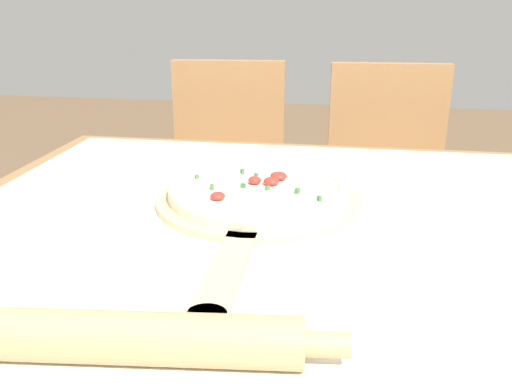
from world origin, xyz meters
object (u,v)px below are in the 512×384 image
(chair_right, at_px, (386,184))
(chair_left, at_px, (227,176))
(pizza_peel, at_px, (256,204))
(pizza, at_px, (259,189))
(rolling_pin, at_px, (129,338))

(chair_right, bearing_deg, chair_left, 177.09)
(pizza_peel, height_order, pizza, pizza)
(pizza, distance_m, rolling_pin, 0.47)
(pizza_peel, xyz_separation_m, rolling_pin, (-0.06, -0.44, 0.02))
(pizza, distance_m, chair_right, 0.91)
(chair_right, bearing_deg, pizza, -112.67)
(rolling_pin, bearing_deg, pizza_peel, 82.30)
(chair_left, xyz_separation_m, chair_right, (0.53, 0.00, 0.00))
(pizza_peel, height_order, chair_right, chair_right)
(pizza_peel, bearing_deg, pizza, 89.92)
(pizza_peel, bearing_deg, chair_left, 105.58)
(pizza_peel, distance_m, chair_right, 0.92)
(pizza_peel, relative_size, rolling_pin, 1.36)
(rolling_pin, bearing_deg, pizza, 82.73)
(pizza_peel, distance_m, rolling_pin, 0.44)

